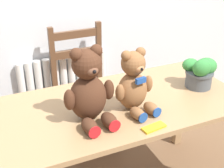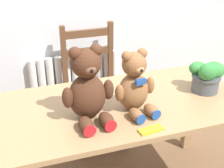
% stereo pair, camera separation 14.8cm
% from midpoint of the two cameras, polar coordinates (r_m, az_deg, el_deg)
% --- Properties ---
extents(radiator, '(0.78, 0.10, 0.67)m').
position_cam_midpoint_polar(radiator, '(2.78, -10.05, -2.17)').
color(radiator, white).
rests_on(radiator, ground_plane).
extents(dining_table, '(1.46, 0.73, 0.71)m').
position_cam_midpoint_polar(dining_table, '(1.87, -0.67, -6.09)').
color(dining_table, '#9E7A51').
rests_on(dining_table, ground_plane).
extents(wooden_chair_behind, '(0.43, 0.44, 0.96)m').
position_cam_midpoint_polar(wooden_chair_behind, '(2.53, -6.89, -1.05)').
color(wooden_chair_behind, brown).
rests_on(wooden_chair_behind, ground_plane).
extents(teddy_bear_left, '(0.28, 0.29, 0.40)m').
position_cam_midpoint_polar(teddy_bear_left, '(1.60, -6.90, -1.13)').
color(teddy_bear_left, '#472819').
rests_on(teddy_bear_left, dining_table).
extents(teddy_bear_right, '(0.25, 0.26, 0.35)m').
position_cam_midpoint_polar(teddy_bear_right, '(1.69, 1.53, -0.10)').
color(teddy_bear_right, brown).
rests_on(teddy_bear_right, dining_table).
extents(potted_plant, '(0.20, 0.19, 0.21)m').
position_cam_midpoint_polar(potted_plant, '(2.01, 13.81, 2.12)').
color(potted_plant, '#4C5156').
rests_on(potted_plant, dining_table).
extents(chocolate_bar, '(0.13, 0.07, 0.01)m').
position_cam_midpoint_polar(chocolate_bar, '(1.60, 5.02, -7.98)').
color(chocolate_bar, gold).
rests_on(chocolate_bar, dining_table).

